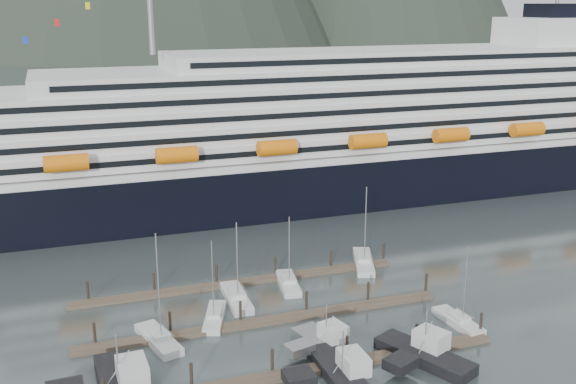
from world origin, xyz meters
The scene contains 14 objects.
ground centered at (0.00, 0.00, 0.00)m, with size 1600.00×1600.00×0.00m, color #434F4F.
cruise_ship centered at (30.03, 54.94, 12.04)m, with size 210.00×30.40×50.30m.
dock_near centered at (-4.93, -9.95, 0.31)m, with size 48.18×2.28×3.20m.
dock_mid centered at (-4.93, 3.05, 0.31)m, with size 48.18×2.28×3.20m.
dock_far centered at (-4.93, 16.05, 0.31)m, with size 48.18×2.28×3.20m.
sailboat_a centered at (-18.76, 2.21, 0.44)m, with size 4.76×9.45×14.71m.
sailboat_b centered at (-10.98, 5.88, 0.39)m, with size 4.99×8.90×11.56m.
sailboat_c centered at (-6.82, 10.50, 0.42)m, with size 3.13×10.00×12.19m.
sailboat_f centered at (1.56, 12.91, 0.40)m, with size 3.90×8.92×11.25m.
sailboat_g centered at (15.46, 16.83, 0.42)m, with size 6.28×10.92×13.37m.
sailboat_h centered at (18.00, -5.58, 0.40)m, with size 2.96×8.32×11.22m.
trawler_b centered at (-0.56, -6.20, 0.85)m, with size 8.31×10.56×6.51m.
trawler_c centered at (-1.56, -13.02, 0.86)m, with size 9.16×13.05×6.63m.
trawler_d centered at (9.11, -12.19, 0.90)m, with size 10.32×12.33×7.10m.
Camera 1 is at (-28.36, -71.87, 39.58)m, focal length 42.00 mm.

